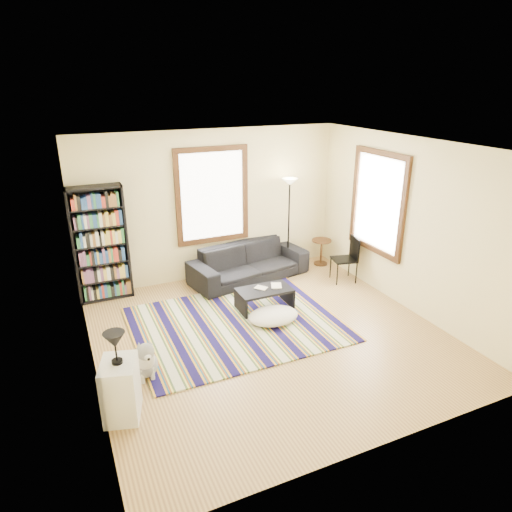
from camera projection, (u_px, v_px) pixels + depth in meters
name	position (u px, v px, depth m)	size (l,w,h in m)	color
floor	(270.00, 337.00, 6.92)	(5.00, 5.00, 0.10)	tan
ceiling	(272.00, 142.00, 5.87)	(5.00, 5.00, 0.10)	white
wall_back	(211.00, 205.00, 8.56)	(5.00, 0.10, 2.80)	beige
wall_front	(391.00, 334.00, 4.22)	(5.00, 0.10, 2.80)	beige
wall_left	(78.00, 278.00, 5.41)	(0.10, 5.00, 2.80)	beige
wall_right	(412.00, 225.00, 7.37)	(0.10, 5.00, 2.80)	beige
window_back	(212.00, 196.00, 8.42)	(1.20, 0.06, 1.60)	white
window_right	(378.00, 203.00, 7.94)	(0.06, 1.20, 1.60)	white
rug	(236.00, 324.00, 7.18)	(3.14, 2.51, 0.02)	#120C40
sofa	(249.00, 262.00, 8.73)	(0.89, 2.28, 0.67)	black
bookshelf	(100.00, 244.00, 7.71)	(0.90, 0.30, 2.00)	black
coffee_table	(264.00, 299.00, 7.62)	(0.90, 0.50, 0.36)	black
book_a	(259.00, 290.00, 7.51)	(0.20, 0.15, 0.02)	beige
book_b	(271.00, 286.00, 7.65)	(0.17, 0.23, 0.02)	beige
floor_cushion	(273.00, 316.00, 7.23)	(0.82, 0.62, 0.21)	silver
floor_lamp	(289.00, 225.00, 8.94)	(0.30, 0.30, 1.86)	black
side_table	(321.00, 252.00, 9.43)	(0.40, 0.40, 0.54)	#482A12
folding_chair	(344.00, 260.00, 8.60)	(0.42, 0.40, 0.86)	black
white_cabinet	(121.00, 389.00, 5.13)	(0.38, 0.50, 0.70)	silver
table_lamp	(115.00, 348.00, 4.93)	(0.24, 0.24, 0.38)	black
dog	(143.00, 356.00, 5.86)	(0.40, 0.56, 0.56)	#B3B3B3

